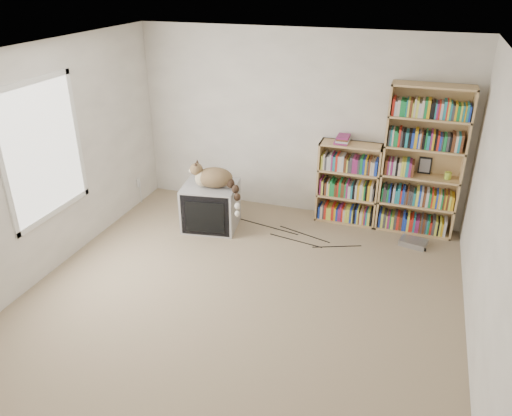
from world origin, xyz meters
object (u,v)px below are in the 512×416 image
(crt_tv, at_px, (211,206))
(bookcase_short, at_px, (348,186))
(cat, at_px, (218,181))
(dvd_player, at_px, (413,243))
(bookcase_tall, at_px, (422,166))

(crt_tv, distance_m, bookcase_short, 1.86)
(cat, relative_size, dvd_player, 2.40)
(crt_tv, height_order, dvd_player, crt_tv)
(bookcase_tall, distance_m, bookcase_short, 0.98)
(bookcase_short, bearing_deg, cat, -152.34)
(crt_tv, distance_m, cat, 0.43)
(crt_tv, relative_size, dvd_player, 2.44)
(crt_tv, height_order, bookcase_tall, bookcase_tall)
(crt_tv, distance_m, bookcase_tall, 2.77)
(dvd_player, bearing_deg, crt_tv, -160.32)
(bookcase_tall, bearing_deg, bookcase_short, -179.93)
(bookcase_tall, bearing_deg, cat, -161.60)
(crt_tv, relative_size, bookcase_tall, 0.40)
(bookcase_tall, height_order, dvd_player, bookcase_tall)
(bookcase_tall, xyz_separation_m, dvd_player, (0.03, -0.43, -0.88))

